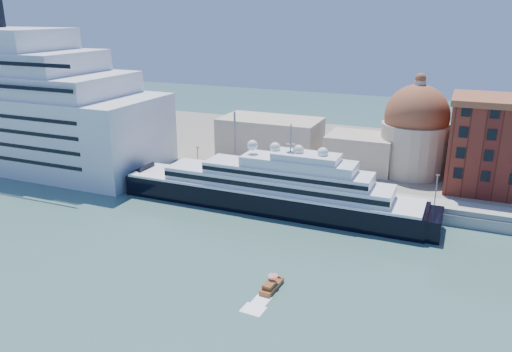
% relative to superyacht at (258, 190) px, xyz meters
% --- Properties ---
extents(ground, '(400.00, 400.00, 0.00)m').
position_rel_superyacht_xyz_m(ground, '(9.21, -23.00, -4.24)').
color(ground, '#335852').
rests_on(ground, ground).
extents(quay, '(180.00, 10.00, 2.50)m').
position_rel_superyacht_xyz_m(quay, '(9.21, 11.00, -2.99)').
color(quay, gray).
rests_on(quay, ground).
extents(land, '(260.00, 72.00, 2.00)m').
position_rel_superyacht_xyz_m(land, '(9.21, 52.00, -3.24)').
color(land, slate).
rests_on(land, ground).
extents(quay_fence, '(180.00, 0.10, 1.20)m').
position_rel_superyacht_xyz_m(quay_fence, '(9.21, 6.50, -1.14)').
color(quay_fence, slate).
rests_on(quay_fence, quay).
extents(superyacht, '(82.17, 11.39, 24.56)m').
position_rel_superyacht_xyz_m(superyacht, '(0.00, 0.00, 0.00)').
color(superyacht, black).
rests_on(superyacht, ground).
extents(service_barge, '(12.77, 7.18, 2.73)m').
position_rel_superyacht_xyz_m(service_barge, '(-49.98, -0.17, -3.45)').
color(service_barge, white).
rests_on(service_barge, ground).
extents(water_taxi, '(2.35, 6.05, 2.82)m').
position_rel_superyacht_xyz_m(water_taxi, '(16.48, -33.65, -3.56)').
color(water_taxi, brown).
rests_on(water_taxi, ground).
extents(church, '(66.00, 18.00, 25.50)m').
position_rel_superyacht_xyz_m(church, '(15.60, 34.72, 6.67)').
color(church, beige).
rests_on(church, land).
extents(lamp_posts, '(120.80, 2.40, 18.00)m').
position_rel_superyacht_xyz_m(lamp_posts, '(-3.46, 9.27, 5.60)').
color(lamp_posts, slate).
rests_on(lamp_posts, quay).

